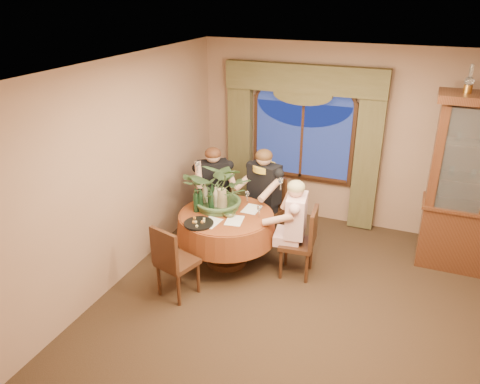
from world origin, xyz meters
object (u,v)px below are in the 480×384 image
at_px(dining_table, 226,238).
at_px(stoneware_vase, 222,199).
at_px(wine_bottle_4, 205,195).
at_px(oil_lamp_left, 470,79).
at_px(chair_back, 220,201).
at_px(olive_bowl, 229,214).
at_px(wine_bottle_1, 200,200).
at_px(person_back, 214,191).
at_px(wine_bottle_0, 212,195).
at_px(chair_back_right, 266,210).
at_px(chair_front_left, 178,260).
at_px(person_pink, 296,228).
at_px(wine_bottle_3, 216,198).
at_px(centerpiece_plant, 221,165).
at_px(chair_right, 297,242).
at_px(wine_bottle_5, 196,200).
at_px(person_scarf, 264,196).
at_px(wine_bottle_2, 211,202).

relative_size(dining_table, stoneware_vase, 4.55).
bearing_deg(wine_bottle_4, oil_lamp_left, 17.95).
distance_m(dining_table, chair_back, 0.99).
bearing_deg(olive_bowl, wine_bottle_1, -178.91).
xyz_separation_m(person_back, wine_bottle_0, (0.25, -0.57, 0.22)).
relative_size(chair_back_right, wine_bottle_4, 2.91).
relative_size(chair_back, person_back, 0.69).
distance_m(chair_back_right, chair_front_left, 1.82).
xyz_separation_m(oil_lamp_left, chair_back_right, (-2.41, -0.27, -2.05)).
xyz_separation_m(chair_back, person_pink, (1.41, -0.72, 0.18)).
height_order(chair_back, wine_bottle_0, wine_bottle_0).
xyz_separation_m(dining_table, wine_bottle_1, (-0.35, -0.06, 0.54)).
xyz_separation_m(person_back, wine_bottle_3, (0.34, -0.66, 0.22)).
bearing_deg(wine_bottle_4, centerpiece_plant, 6.12).
bearing_deg(chair_right, wine_bottle_5, 92.28).
relative_size(chair_front_left, wine_bottle_5, 2.91).
bearing_deg(chair_right, person_pink, 35.49).
relative_size(oil_lamp_left, person_scarf, 0.24).
xyz_separation_m(wine_bottle_0, wine_bottle_2, (0.08, -0.20, 0.00)).
bearing_deg(wine_bottle_0, wine_bottle_5, -117.93).
bearing_deg(person_pink, chair_back, 54.74).
distance_m(chair_back, chair_front_left, 1.76).
height_order(oil_lamp_left, chair_back_right, oil_lamp_left).
xyz_separation_m(person_back, person_scarf, (0.77, 0.09, 0.02)).
xyz_separation_m(person_pink, person_back, (-1.45, 0.59, 0.04)).
bearing_deg(person_back, chair_back_right, 152.87).
xyz_separation_m(wine_bottle_1, wine_bottle_2, (0.15, 0.01, 0.00)).
relative_size(person_scarf, wine_bottle_1, 4.37).
bearing_deg(stoneware_vase, person_pink, 1.59).
bearing_deg(oil_lamp_left, chair_back, -175.30).
bearing_deg(wine_bottle_4, person_scarf, 47.87).
xyz_separation_m(dining_table, wine_bottle_5, (-0.40, -0.09, 0.54)).
height_order(chair_back, stoneware_vase, stoneware_vase).
height_order(person_pink, stoneware_vase, person_pink).
bearing_deg(dining_table, wine_bottle_3, 160.18).
height_order(wine_bottle_4, wine_bottle_5, same).
height_order(oil_lamp_left, wine_bottle_4, oil_lamp_left).
xyz_separation_m(wine_bottle_1, wine_bottle_5, (-0.05, -0.03, 0.00)).
distance_m(person_back, wine_bottle_3, 0.77).
bearing_deg(oil_lamp_left, person_back, -173.02).
bearing_deg(wine_bottle_3, person_back, 117.55).
xyz_separation_m(chair_back_right, wine_bottle_4, (-0.64, -0.72, 0.44)).
relative_size(person_back, wine_bottle_3, 4.24).
distance_m(chair_back, centerpiece_plant, 1.18).
bearing_deg(wine_bottle_3, wine_bottle_5, -144.97).
relative_size(person_scarf, olive_bowl, 8.38).
distance_m(person_scarf, olive_bowl, 0.88).
xyz_separation_m(oil_lamp_left, person_pink, (-1.76, -0.98, -1.87)).
xyz_separation_m(person_pink, wine_bottle_4, (-1.29, -0.01, 0.25)).
height_order(olive_bowl, wine_bottle_2, wine_bottle_2).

